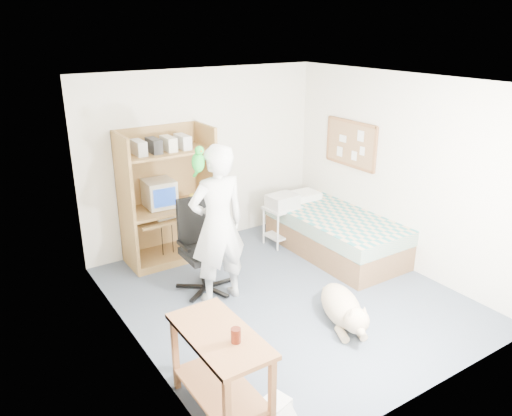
# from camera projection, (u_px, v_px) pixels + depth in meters

# --- Properties ---
(floor) EXTENTS (4.00, 4.00, 0.00)m
(floor) POSITION_uv_depth(u_px,v_px,m) (285.00, 296.00, 5.95)
(floor) COLOR #4C5A68
(floor) RESTS_ON ground
(wall_back) EXTENTS (3.60, 0.02, 2.50)m
(wall_back) POSITION_uv_depth(u_px,v_px,m) (204.00, 158.00, 7.08)
(wall_back) COLOR white
(wall_back) RESTS_ON floor
(wall_right) EXTENTS (0.02, 4.00, 2.50)m
(wall_right) POSITION_uv_depth(u_px,v_px,m) (400.00, 172.00, 6.43)
(wall_right) COLOR white
(wall_right) RESTS_ON floor
(wall_left) EXTENTS (0.02, 4.00, 2.50)m
(wall_left) POSITION_uv_depth(u_px,v_px,m) (131.00, 232.00, 4.59)
(wall_left) COLOR white
(wall_left) RESTS_ON floor
(ceiling) EXTENTS (3.60, 4.00, 0.02)m
(ceiling) POSITION_uv_depth(u_px,v_px,m) (291.00, 81.00, 5.08)
(ceiling) COLOR white
(ceiling) RESTS_ON wall_back
(computer_hutch) EXTENTS (1.20, 0.63, 1.80)m
(computer_hutch) POSITION_uv_depth(u_px,v_px,m) (168.00, 201.00, 6.67)
(computer_hutch) COLOR brown
(computer_hutch) RESTS_ON floor
(bed) EXTENTS (1.02, 2.02, 0.66)m
(bed) POSITION_uv_depth(u_px,v_px,m) (334.00, 233.00, 7.00)
(bed) COLOR brown
(bed) RESTS_ON floor
(side_desk) EXTENTS (0.50, 1.00, 0.75)m
(side_desk) POSITION_uv_depth(u_px,v_px,m) (220.00, 360.00, 4.04)
(side_desk) COLOR brown
(side_desk) RESTS_ON floor
(corkboard) EXTENTS (0.04, 0.94, 0.66)m
(corkboard) POSITION_uv_depth(u_px,v_px,m) (351.00, 144.00, 7.06)
(corkboard) COLOR olive
(corkboard) RESTS_ON wall_right
(office_chair) EXTENTS (0.63, 0.63, 1.12)m
(office_chair) POSITION_uv_depth(u_px,v_px,m) (203.00, 258.00, 5.99)
(office_chair) COLOR black
(office_chair) RESTS_ON floor
(person) EXTENTS (0.69, 0.46, 1.86)m
(person) POSITION_uv_depth(u_px,v_px,m) (218.00, 225.00, 5.59)
(person) COLOR silver
(person) RESTS_ON floor
(parrot) EXTENTS (0.14, 0.24, 0.38)m
(parrot) POSITION_uv_depth(u_px,v_px,m) (198.00, 161.00, 5.23)
(parrot) COLOR #15921F
(parrot) RESTS_ON person
(dog) EXTENTS (0.64, 1.10, 0.43)m
(dog) POSITION_uv_depth(u_px,v_px,m) (343.00, 308.00, 5.35)
(dog) COLOR tan
(dog) RESTS_ON floor
(printer_cart) EXTENTS (0.50, 0.41, 0.58)m
(printer_cart) POSITION_uv_depth(u_px,v_px,m) (282.00, 219.00, 7.24)
(printer_cart) COLOR silver
(printer_cart) RESTS_ON floor
(printer) EXTENTS (0.44, 0.35, 0.18)m
(printer) POSITION_uv_depth(u_px,v_px,m) (282.00, 201.00, 7.14)
(printer) COLOR #B9BAB4
(printer) RESTS_ON printer_cart
(crt_monitor) EXTENTS (0.39, 0.42, 0.36)m
(crt_monitor) POSITION_uv_depth(u_px,v_px,m) (159.00, 193.00, 6.58)
(crt_monitor) COLOR beige
(crt_monitor) RESTS_ON computer_hutch
(keyboard) EXTENTS (0.46, 0.20, 0.03)m
(keyboard) POSITION_uv_depth(u_px,v_px,m) (172.00, 215.00, 6.58)
(keyboard) COLOR beige
(keyboard) RESTS_ON computer_hutch
(pencil_cup) EXTENTS (0.08, 0.08, 0.12)m
(pencil_cup) POSITION_uv_depth(u_px,v_px,m) (193.00, 199.00, 6.77)
(pencil_cup) COLOR gold
(pencil_cup) RESTS_ON computer_hutch
(drink_glass) EXTENTS (0.08, 0.08, 0.12)m
(drink_glass) POSITION_uv_depth(u_px,v_px,m) (236.00, 335.00, 3.82)
(drink_glass) COLOR #42140A
(drink_glass) RESTS_ON side_desk
(floor_box_a) EXTENTS (0.29, 0.26, 0.10)m
(floor_box_a) POSITION_uv_depth(u_px,v_px,m) (274.00, 406.00, 4.17)
(floor_box_a) COLOR white
(floor_box_a) RESTS_ON floor
(floor_box_b) EXTENTS (0.23, 0.26, 0.08)m
(floor_box_b) POSITION_uv_depth(u_px,v_px,m) (283.00, 415.00, 4.09)
(floor_box_b) COLOR #AFAFAA
(floor_box_b) RESTS_ON floor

